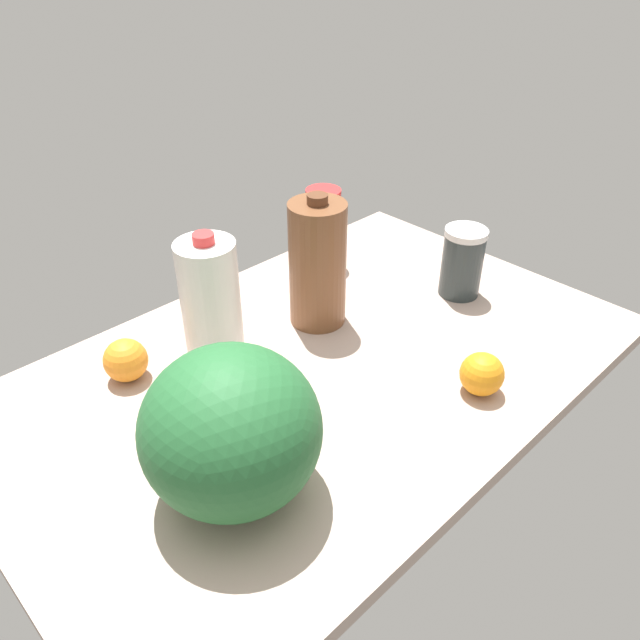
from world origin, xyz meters
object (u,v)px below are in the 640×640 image
chocolate_milk_jug (318,264)px  shaker_bottle (462,262)px  milk_jug (211,304)px  orange_beside_bowl (126,360)px  orange_loose (482,374)px  watermelon (231,430)px  tumbler_cup (323,227)px

chocolate_milk_jug → shaker_bottle: (29.53, -14.21, -5.21)cm
shaker_bottle → chocolate_milk_jug: bearing=154.3°
chocolate_milk_jug → milk_jug: 23.39cm
orange_beside_bowl → milk_jug: bearing=-24.1°
milk_jug → orange_beside_bowl: 18.29cm
orange_beside_bowl → orange_loose: 63.12cm
watermelon → tumbler_cup: watermelon is taller
watermelon → orange_beside_bowl: 35.36cm
watermelon → orange_beside_bowl: bearing=86.9°
milk_jug → tumbler_cup: milk_jug is taller
watermelon → milk_jug: bearing=58.9°
chocolate_milk_jug → watermelon: (-39.84, -24.23, -1.00)cm
milk_jug → orange_loose: 49.36cm
orange_loose → tumbler_cup: bearing=75.8°
milk_jug → chocolate_milk_jug: bearing=-8.7°
chocolate_milk_jug → tumbler_cup: chocolate_milk_jug is taller
chocolate_milk_jug → orange_beside_bowl: size_ratio=3.46×
chocolate_milk_jug → milk_jug: (-23.11, 3.53, -0.64)cm
chocolate_milk_jug → shaker_bottle: bearing=-25.7°
watermelon → orange_loose: size_ratio=3.27×
chocolate_milk_jug → milk_jug: size_ratio=1.05×
milk_jug → tumbler_cup: size_ratio=1.43×
watermelon → tumbler_cup: (57.94, 41.09, -2.75)cm
orange_beside_bowl → orange_loose: (42.56, -46.61, -0.09)cm
shaker_bottle → watermelon: (-69.37, -10.02, 4.20)cm
milk_jug → orange_loose: (27.70, -39.98, -8.44)cm
tumbler_cup → orange_beside_bowl: (-56.07, -6.70, -5.23)cm
chocolate_milk_jug → orange_beside_bowl: bearing=165.0°
milk_jug → orange_beside_bowl: milk_jug is taller
chocolate_milk_jug → tumbler_cup: size_ratio=1.50×
chocolate_milk_jug → shaker_bottle: size_ratio=1.78×
tumbler_cup → orange_beside_bowl: tumbler_cup is taller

